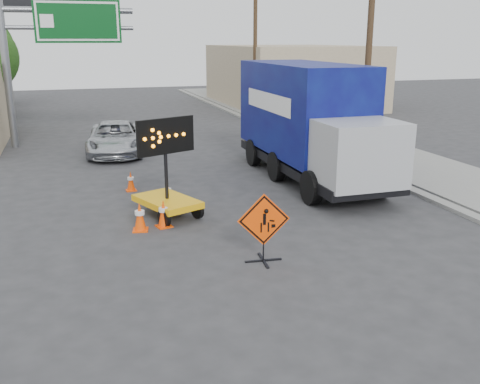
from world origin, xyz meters
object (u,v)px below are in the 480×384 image
arrow_board (167,195)px  pickup_truck (115,138)px  box_truck (309,128)px  construction_sign (264,226)px

arrow_board → pickup_truck: 9.74m
pickup_truck → box_truck: bearing=-39.7°
construction_sign → box_truck: (4.31, 6.86, 1.03)m
construction_sign → arrow_board: (-1.55, 4.02, -0.23)m
arrow_board → box_truck: 6.64m
construction_sign → pickup_truck: size_ratio=0.32×
arrow_board → pickup_truck: (-0.61, 9.72, 0.06)m
arrow_board → construction_sign: bearing=-91.2°
construction_sign → arrow_board: bearing=117.1°
arrow_board → box_truck: (5.86, 2.84, 1.26)m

